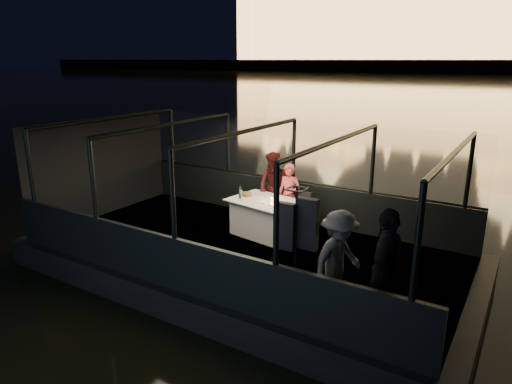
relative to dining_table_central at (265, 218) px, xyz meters
The scene contains 26 objects.
boat_hull 1.20m from the dining_table_central, 88.03° to the right, with size 8.60×4.40×1.00m, color black.
boat_deck 0.90m from the dining_table_central, 88.03° to the right, with size 8.00×4.00×0.04m, color black.
gunwale_port 1.19m from the dining_table_central, 88.66° to the left, with size 8.00×0.08×0.90m, color black.
gunwale_starboard 2.81m from the dining_table_central, 89.43° to the right, with size 8.00×0.08×0.90m, color black.
cabin_glass_port 1.70m from the dining_table_central, 88.66° to the left, with size 8.00×0.02×1.40m, color #99B2B2, non-canonical shape.
cabin_glass_starboard 3.06m from the dining_table_central, 89.43° to the right, with size 8.00×0.02×1.40m, color #99B2B2, non-canonical shape.
cabin_roof_glass 2.08m from the dining_table_central, 88.03° to the right, with size 8.00×4.00×0.02m, color #99B2B2, non-canonical shape.
end_wall_fore 4.13m from the dining_table_central, 168.50° to the right, with size 0.02×4.00×2.30m, color black, non-canonical shape.
end_wall_aft 4.18m from the dining_table_central, 11.35° to the right, with size 0.02×4.00×2.30m, color black, non-canonical shape.
canopy_ribs 1.11m from the dining_table_central, 88.03° to the right, with size 8.00×4.00×2.30m, color black, non-canonical shape.
dining_table_central is the anchor object (origin of this frame).
chair_port_left 0.77m from the dining_table_central, 120.40° to the left, with size 0.41×0.41×0.87m, color black.
chair_port_right 0.78m from the dining_table_central, 48.23° to the left, with size 0.39×0.39×0.84m, color black.
coat_stand 2.84m from the dining_table_central, 50.19° to the right, with size 0.51×0.41×1.85m, color black, non-canonical shape.
person_woman_coral 0.83m from the dining_table_central, 76.50° to the left, with size 0.51×0.34×1.42m, color #ED565E.
person_man_maroon 0.87m from the dining_table_central, 106.54° to the left, with size 0.78×0.60×1.61m, color #3C1110.
passenger_stripe 3.12m from the dining_table_central, 39.19° to the right, with size 0.98×0.55×1.52m, color silver.
passenger_dark 3.78m from the dining_table_central, 33.81° to the right, with size 1.02×0.43×1.73m, color black.
wine_bottle 0.76m from the dining_table_central, 164.44° to the right, with size 0.06×0.06×0.28m, color #143819.
bread_basket 0.65m from the dining_table_central, behind, with size 0.20×0.20×0.08m, color brown.
amber_candle 0.45m from the dining_table_central, ahead, with size 0.05×0.05×0.08m, color #F6983D.
plate_near 0.51m from the dining_table_central, 24.54° to the right, with size 0.26×0.26×0.02m, color white.
plate_far 0.58m from the dining_table_central, 152.76° to the left, with size 0.26×0.26×0.02m, color silver.
wine_glass_white 0.69m from the dining_table_central, 149.74° to the right, with size 0.07×0.07×0.20m, color silver, non-canonical shape.
wine_glass_red 0.55m from the dining_table_central, 44.19° to the left, with size 0.06×0.06×0.19m, color silver, non-canonical shape.
wine_glass_empty 0.53m from the dining_table_central, 70.93° to the right, with size 0.07×0.07×0.21m, color white, non-canonical shape.
Camera 1 is at (4.55, -6.94, 4.06)m, focal length 32.00 mm.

